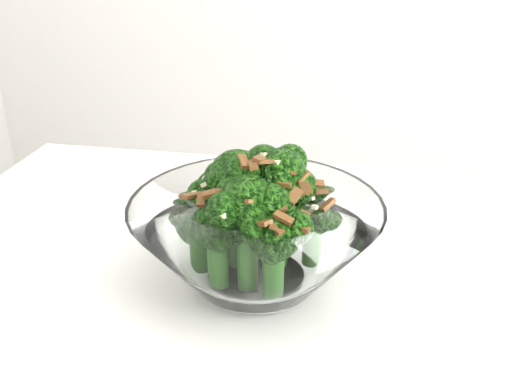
# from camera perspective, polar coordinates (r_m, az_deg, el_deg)

# --- Properties ---
(broccoli_dish) EXTENTS (0.22, 0.22, 0.13)m
(broccoli_dish) POSITION_cam_1_polar(r_m,az_deg,el_deg) (0.50, -0.11, -4.29)
(broccoli_dish) COLOR white
(broccoli_dish) RESTS_ON table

